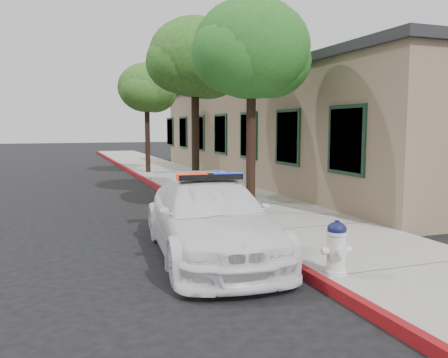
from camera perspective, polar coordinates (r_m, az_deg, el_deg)
ground at (r=9.51m, az=1.75°, el=-7.43°), size 120.00×120.00×0.00m
sidewalk at (r=12.80m, az=3.44°, el=-3.48°), size 3.20×60.00×0.15m
red_curb at (r=12.28m, az=-3.18°, el=-3.88°), size 0.14×60.00×0.16m
clapboard_building at (r=20.28m, az=10.00°, el=5.90°), size 7.30×20.89×4.24m
police_car at (r=8.21m, az=-1.71°, el=-4.78°), size 2.34×4.82×1.47m
fire_hydrant at (r=7.00m, az=13.52°, el=-8.08°), size 0.45×0.39×0.79m
street_tree_near at (r=11.68m, az=3.41°, el=14.99°), size 3.09×2.83×5.18m
street_tree_mid at (r=14.68m, az=-3.50°, el=14.07°), size 3.09×2.84×5.41m
street_tree_far at (r=22.18m, az=-9.27°, el=10.61°), size 2.75×2.70×5.02m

